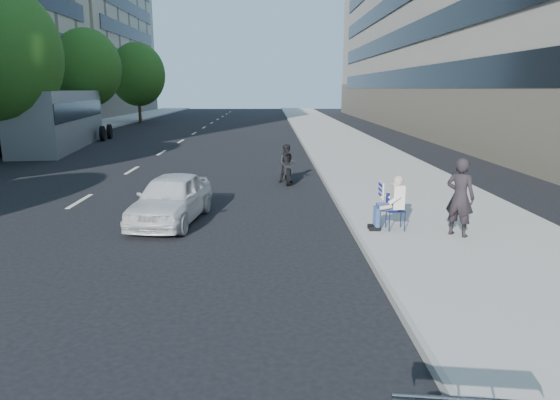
{
  "coord_description": "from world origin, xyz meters",
  "views": [
    {
      "loc": [
        -0.57,
        -7.26,
        3.44
      ],
      "look_at": [
        -0.38,
        1.99,
        1.36
      ],
      "focal_mm": 32.0,
      "sensor_mm": 36.0,
      "label": 1
    }
  ],
  "objects_px": {
    "seated_protester": "(391,200)",
    "bus": "(60,119)",
    "pedestrian_woman": "(460,197)",
    "white_sedan_near": "(171,198)",
    "motorcycle": "(287,166)"
  },
  "relations": [
    {
      "from": "seated_protester",
      "to": "bus",
      "type": "bearing_deg",
      "value": 129.25
    },
    {
      "from": "pedestrian_woman",
      "to": "white_sedan_near",
      "type": "bearing_deg",
      "value": 27.91
    },
    {
      "from": "motorcycle",
      "to": "bus",
      "type": "height_order",
      "value": "bus"
    },
    {
      "from": "seated_protester",
      "to": "pedestrian_woman",
      "type": "distance_m",
      "value": 1.53
    },
    {
      "from": "motorcycle",
      "to": "bus",
      "type": "xyz_separation_m",
      "value": [
        -13.08,
        11.8,
        1.0
      ]
    },
    {
      "from": "pedestrian_woman",
      "to": "motorcycle",
      "type": "relative_size",
      "value": 0.88
    },
    {
      "from": "seated_protester",
      "to": "motorcycle",
      "type": "distance_m",
      "value": 7.27
    },
    {
      "from": "pedestrian_woman",
      "to": "bus",
      "type": "relative_size",
      "value": 0.15
    },
    {
      "from": "seated_protester",
      "to": "bus",
      "type": "relative_size",
      "value": 0.11
    },
    {
      "from": "pedestrian_woman",
      "to": "motorcycle",
      "type": "bearing_deg",
      "value": -20.6
    },
    {
      "from": "seated_protester",
      "to": "white_sedan_near",
      "type": "bearing_deg",
      "value": 165.89
    },
    {
      "from": "seated_protester",
      "to": "white_sedan_near",
      "type": "height_order",
      "value": "seated_protester"
    },
    {
      "from": "seated_protester",
      "to": "motorcycle",
      "type": "bearing_deg",
      "value": 107.74
    },
    {
      "from": "white_sedan_near",
      "to": "bus",
      "type": "distance_m",
      "value": 19.97
    },
    {
      "from": "pedestrian_woman",
      "to": "motorcycle",
      "type": "height_order",
      "value": "pedestrian_woman"
    }
  ]
}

